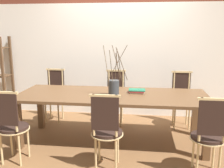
% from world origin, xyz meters
% --- Properties ---
extents(ground_plane, '(16.00, 16.00, 0.00)m').
position_xyz_m(ground_plane, '(0.00, 0.00, 0.00)').
color(ground_plane, brown).
extents(wall_rear, '(12.00, 0.06, 3.20)m').
position_xyz_m(wall_rear, '(0.00, 1.28, 1.60)').
color(wall_rear, white).
rests_on(wall_rear, ground_plane).
extents(dining_table, '(2.73, 0.99, 0.73)m').
position_xyz_m(dining_table, '(0.00, 0.00, 0.64)').
color(dining_table, brown).
rests_on(dining_table, ground_plane).
extents(chair_near_leftend, '(0.38, 0.38, 0.94)m').
position_xyz_m(chair_near_leftend, '(-1.14, -0.77, 0.51)').
color(chair_near_leftend, black).
rests_on(chair_near_leftend, ground_plane).
extents(chair_near_left, '(0.38, 0.38, 0.94)m').
position_xyz_m(chair_near_left, '(0.03, -0.77, 0.51)').
color(chair_near_left, black).
rests_on(chair_near_left, ground_plane).
extents(chair_near_center, '(0.38, 0.38, 0.94)m').
position_xyz_m(chair_near_center, '(1.17, -0.77, 0.51)').
color(chair_near_center, black).
rests_on(chair_near_center, ground_plane).
extents(chair_far_leftend, '(0.38, 0.38, 0.94)m').
position_xyz_m(chair_far_leftend, '(-1.15, 0.77, 0.51)').
color(chair_far_leftend, black).
rests_on(chair_far_leftend, ground_plane).
extents(chair_far_left, '(0.38, 0.38, 0.94)m').
position_xyz_m(chair_far_left, '(-0.04, 0.77, 0.51)').
color(chair_far_left, black).
rests_on(chair_far_left, ground_plane).
extents(chair_far_center, '(0.38, 0.38, 0.94)m').
position_xyz_m(chair_far_center, '(1.10, 0.77, 0.51)').
color(chair_far_center, black).
rests_on(chair_far_center, ground_plane).
extents(vase_centerpiece, '(0.34, 0.37, 0.71)m').
position_xyz_m(vase_centerpiece, '(0.04, -0.08, 0.85)').
color(vase_centerpiece, '#33383D').
rests_on(vase_centerpiece, dining_table).
extents(book_stack, '(0.24, 0.17, 0.05)m').
position_xyz_m(book_stack, '(0.35, 0.12, 0.75)').
color(book_stack, beige).
rests_on(book_stack, dining_table).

